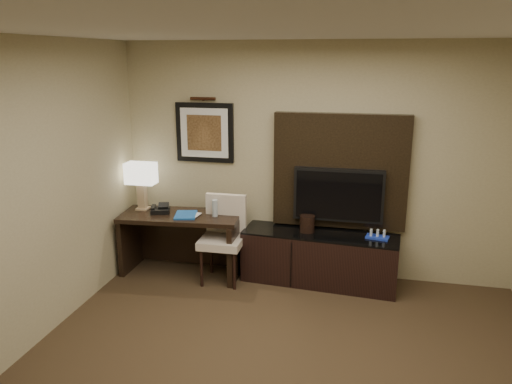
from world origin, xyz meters
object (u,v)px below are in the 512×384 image
(desk, at_px, (182,244))
(ice_bucket, at_px, (307,224))
(desk_phone, at_px, (160,208))
(minibar_tray, at_px, (378,234))
(tv, at_px, (338,195))
(credenza, at_px, (319,258))
(desk_chair, at_px, (222,240))
(table_lamp, at_px, (142,186))
(water_bottle, at_px, (215,208))

(desk, distance_m, ice_bucket, 1.51)
(desk_phone, distance_m, minibar_tray, 2.51)
(tv, xyz_separation_m, desk_phone, (-2.05, -0.23, -0.22))
(tv, relative_size, minibar_tray, 4.11)
(desk_phone, bearing_deg, minibar_tray, -15.50)
(credenza, distance_m, desk_chair, 1.13)
(ice_bucket, xyz_separation_m, minibar_tray, (0.78, -0.04, -0.05))
(table_lamp, xyz_separation_m, minibar_tray, (2.76, 0.00, -0.38))
(desk_chair, distance_m, ice_bucket, 0.99)
(minibar_tray, bearing_deg, water_bottle, -177.84)
(table_lamp, height_order, water_bottle, table_lamp)
(tv, distance_m, water_bottle, 1.41)
(water_bottle, bearing_deg, minibar_tray, 2.16)
(desk_chair, bearing_deg, tv, 14.08)
(desk, xyz_separation_m, table_lamp, (-0.51, 0.09, 0.65))
(tv, height_order, water_bottle, tv)
(desk_chair, height_order, table_lamp, table_lamp)
(desk, xyz_separation_m, water_bottle, (0.42, 0.02, 0.47))
(desk_phone, distance_m, water_bottle, 0.67)
(tv, bearing_deg, ice_bucket, -161.57)
(tv, bearing_deg, water_bottle, -170.87)
(tv, relative_size, water_bottle, 5.16)
(credenza, height_order, ice_bucket, ice_bucket)
(table_lamp, relative_size, desk_phone, 2.67)
(desk, height_order, desk_chair, desk_chair)
(table_lamp, height_order, ice_bucket, table_lamp)
(desk, bearing_deg, minibar_tray, -2.52)
(desk_phone, bearing_deg, desk_chair, -25.18)
(credenza, relative_size, desk_chair, 1.75)
(credenza, distance_m, desk_phone, 1.94)
(water_bottle, bearing_deg, desk_phone, -179.23)
(credenza, distance_m, table_lamp, 2.25)
(desk, bearing_deg, water_bottle, -2.29)
(water_bottle, height_order, ice_bucket, water_bottle)
(table_lamp, xyz_separation_m, ice_bucket, (1.98, 0.04, -0.33))
(table_lamp, bearing_deg, desk, -9.67)
(desk_chair, distance_m, minibar_tray, 1.74)
(desk, bearing_deg, table_lamp, 165.59)
(credenza, xyz_separation_m, desk_phone, (-1.87, -0.09, 0.50))
(credenza, xyz_separation_m, minibar_tray, (0.63, -0.01, 0.34))
(desk_phone, xyz_separation_m, ice_bucket, (1.72, 0.12, -0.10))
(tv, distance_m, ice_bucket, 0.48)
(water_bottle, bearing_deg, ice_bucket, 6.09)
(desk_chair, distance_m, water_bottle, 0.38)
(tv, height_order, desk_chair, tv)
(desk_chair, bearing_deg, minibar_tray, 5.33)
(credenza, relative_size, minibar_tray, 7.15)
(credenza, height_order, desk_phone, desk_phone)
(desk_chair, bearing_deg, table_lamp, 168.98)
(credenza, height_order, desk_chair, desk_chair)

